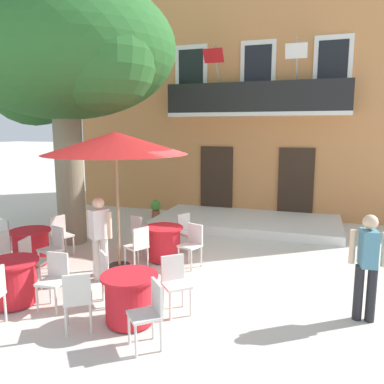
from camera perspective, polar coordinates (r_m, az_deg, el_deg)
name	(u,v)px	position (r m, az deg, el deg)	size (l,w,h in m)	color
ground_plane	(190,265)	(8.43, -0.23, -10.75)	(120.00, 120.00, 0.00)	beige
building_facade	(266,105)	(14.64, 10.89, 12.61)	(13.00, 5.09, 7.50)	#CC844C
entrance_step_platform	(247,222)	(11.67, 8.19, -4.43)	(5.38, 2.67, 0.25)	silver
plane_tree	(62,57)	(10.30, -18.82, 18.53)	(5.62, 4.94, 6.40)	#7F755B
cafe_table_near_tree	(31,246)	(9.04, -22.83, -7.48)	(0.86, 0.86, 0.76)	red
cafe_chair_near_tree_1	(54,246)	(8.42, -19.90, -7.57)	(0.51, 0.51, 0.91)	silver
cafe_chair_near_tree_2	(60,233)	(9.40, -18.99, -5.74)	(0.52, 0.52, 0.91)	silver
cafe_chair_near_tree_3	(10,235)	(9.61, -25.50, -5.83)	(0.51, 0.51, 0.91)	silver
cafe_table_middle	(164,243)	(8.63, -4.21, -7.55)	(0.86, 0.86, 0.76)	red
cafe_chair_middle_0	(138,245)	(8.09, -8.01, -7.76)	(0.54, 0.54, 0.91)	silver
cafe_chair_middle_1	(192,242)	(8.17, 0.04, -7.49)	(0.51, 0.51, 0.91)	silver
cafe_chair_middle_2	(186,230)	(9.11, -0.83, -5.69)	(0.54, 0.54, 0.91)	silver
cafe_chair_middle_3	(140,231)	(9.10, -7.74, -5.81)	(0.53, 0.53, 0.91)	silver
cafe_table_front	(130,298)	(6.05, -9.22, -15.31)	(0.86, 0.86, 0.76)	red
cafe_chair_front_0	(175,280)	(6.26, -2.57, -12.95)	(0.56, 0.56, 0.91)	silver
cafe_chair_front_1	(111,274)	(6.64, -12.03, -11.81)	(0.57, 0.57, 0.91)	silver
cafe_chair_front_2	(78,297)	(5.91, -16.67, -14.78)	(0.55, 0.55, 0.91)	silver
cafe_chair_front_3	(150,310)	(5.36, -6.30, -17.05)	(0.56, 0.56, 0.91)	silver
cafe_table_far_side	(13,282)	(7.19, -25.08, -12.01)	(0.86, 0.86, 0.76)	red
cafe_chair_far_side_2	(55,277)	(6.76, -19.76, -11.78)	(0.42, 0.42, 0.91)	silver
cafe_chair_far_side_3	(31,259)	(7.79, -22.81, -9.12)	(0.48, 0.48, 0.91)	silver
cafe_umbrella	(116,144)	(7.85, -11.30, 7.08)	(2.90, 2.90, 2.85)	#997A56
ground_planter_left	(156,208)	(12.60, -5.43, -2.35)	(0.34, 0.34, 0.60)	#995638
pedestrian_near_entrance	(367,262)	(6.40, 24.63, -9.42)	(0.53, 0.37, 1.66)	#232328
pedestrian_mid_plaza	(100,234)	(7.54, -13.59, -6.11)	(0.53, 0.40, 1.64)	silver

